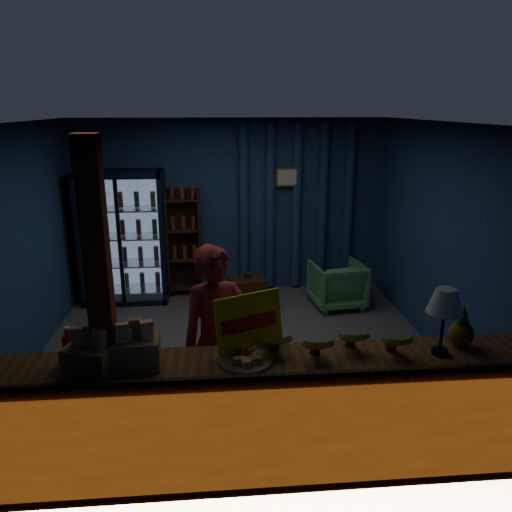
{
  "coord_description": "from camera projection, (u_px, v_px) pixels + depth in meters",
  "views": [
    {
      "loc": [
        -0.26,
        -5.2,
        2.77
      ],
      "look_at": [
        0.18,
        -0.2,
        1.25
      ],
      "focal_mm": 35.0,
      "sensor_mm": 36.0,
      "label": 1
    }
  ],
  "objects": [
    {
      "name": "bottle_shelf",
      "position": [
        184.0,
        243.0,
        7.45
      ],
      "size": [
        0.5,
        0.28,
        1.6
      ],
      "color": "#3A2312",
      "rests_on": "ground"
    },
    {
      "name": "room_walls",
      "position": [
        238.0,
        222.0,
        5.32
      ],
      "size": [
        4.6,
        4.6,
        4.6
      ],
      "color": "navy",
      "rests_on": "ground"
    },
    {
      "name": "soda_bottles",
      "position": [
        100.0,
        350.0,
        3.61
      ],
      "size": [
        0.54,
        0.17,
        0.29
      ],
      "color": "#BC0C10",
      "rests_on": "counter"
    },
    {
      "name": "green_chair",
      "position": [
        337.0,
        284.0,
        7.09
      ],
      "size": [
        0.78,
        0.8,
        0.65
      ],
      "primitive_type": "imported",
      "rotation": [
        0.0,
        0.0,
        3.27
      ],
      "color": "#55AA5D",
      "rests_on": "ground"
    },
    {
      "name": "framed_picture",
      "position": [
        288.0,
        177.0,
        7.34
      ],
      "size": [
        0.36,
        0.04,
        0.28
      ],
      "color": "gold",
      "rests_on": "room_walls"
    },
    {
      "name": "pineapple",
      "position": [
        461.0,
        330.0,
        3.88
      ],
      "size": [
        0.2,
        0.2,
        0.34
      ],
      "color": "olive",
      "rests_on": "counter"
    },
    {
      "name": "support_post",
      "position": [
        103.0,
        323.0,
        3.5
      ],
      "size": [
        0.16,
        0.16,
        2.6
      ],
      "primitive_type": "cube",
      "color": "maroon",
      "rests_on": "ground"
    },
    {
      "name": "snack_box_left",
      "position": [
        91.0,
        357.0,
        3.5
      ],
      "size": [
        0.39,
        0.35,
        0.35
      ],
      "color": "#966B48",
      "rests_on": "counter"
    },
    {
      "name": "side_table",
      "position": [
        248.0,
        293.0,
        7.03
      ],
      "size": [
        0.53,
        0.41,
        0.53
      ],
      "color": "#3A2312",
      "rests_on": "ground"
    },
    {
      "name": "curtain_folds",
      "position": [
        297.0,
        207.0,
        7.53
      ],
      "size": [
        1.74,
        0.14,
        2.5
      ],
      "color": "navy",
      "rests_on": "room_walls"
    },
    {
      "name": "pastry_tray",
      "position": [
        245.0,
        358.0,
        3.7
      ],
      "size": [
        0.43,
        0.43,
        0.07
      ],
      "color": "silver",
      "rests_on": "counter"
    },
    {
      "name": "snack_box_centre",
      "position": [
        136.0,
        350.0,
        3.6
      ],
      "size": [
        0.35,
        0.29,
        0.35
      ],
      "color": "#966B48",
      "rests_on": "counter"
    },
    {
      "name": "counter",
      "position": [
        252.0,
        417.0,
        3.82
      ],
      "size": [
        4.4,
        0.57,
        0.99
      ],
      "color": "brown",
      "rests_on": "ground"
    },
    {
      "name": "yellow_sign",
      "position": [
        249.0,
        322.0,
        3.83
      ],
      "size": [
        0.55,
        0.32,
        0.44
      ],
      "color": "#E1B20B",
      "rests_on": "counter"
    },
    {
      "name": "ground",
      "position": [
        239.0,
        354.0,
        5.78
      ],
      "size": [
        4.6,
        4.6,
        0.0
      ],
      "primitive_type": "plane",
      "color": "#515154",
      "rests_on": "ground"
    },
    {
      "name": "beverage_cooler",
      "position": [
        124.0,
        237.0,
        7.21
      ],
      "size": [
        1.2,
        0.62,
        1.9
      ],
      "color": "black",
      "rests_on": "ground"
    },
    {
      "name": "table_lamp",
      "position": [
        445.0,
        304.0,
        3.68
      ],
      "size": [
        0.27,
        0.27,
        0.53
      ],
      "color": "black",
      "rests_on": "counter"
    },
    {
      "name": "banana_bunches",
      "position": [
        334.0,
        341.0,
        3.8
      ],
      "size": [
        1.16,
        0.32,
        0.19
      ],
      "color": "gold",
      "rests_on": "counter"
    },
    {
      "name": "shopkeeper",
      "position": [
        217.0,
        341.0,
        4.24
      ],
      "size": [
        0.71,
        0.58,
        1.69
      ],
      "primitive_type": "imported",
      "rotation": [
        0.0,
        0.0,
        0.34
      ],
      "color": "maroon",
      "rests_on": "ground"
    }
  ]
}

